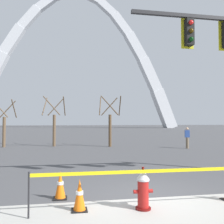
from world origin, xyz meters
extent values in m
plane|color=#474749|center=(0.00, 0.00, 0.00)|extent=(240.00, 240.00, 0.00)
cylinder|color=#5E0F0D|center=(-0.43, -0.90, 0.03)|extent=(0.36, 0.36, 0.05)
cylinder|color=maroon|center=(-0.43, -0.90, 0.36)|extent=(0.26, 0.26, 0.62)
cylinder|color=#B7B7BC|center=(-0.43, -0.90, 0.69)|extent=(0.30, 0.30, 0.04)
cone|color=#B7B7BC|center=(-0.43, -0.90, 0.82)|extent=(0.30, 0.30, 0.22)
cylinder|color=#5E0F0D|center=(-0.43, -0.90, 0.96)|extent=(0.06, 0.06, 0.06)
cylinder|color=maroon|center=(-0.61, -0.90, 0.42)|extent=(0.10, 0.09, 0.09)
cylinder|color=maroon|center=(-0.25, -0.90, 0.42)|extent=(0.10, 0.09, 0.09)
cylinder|color=maroon|center=(-0.43, -0.70, 0.33)|extent=(0.13, 0.14, 0.13)
cylinder|color=#5E0F0D|center=(-0.43, -0.62, 0.33)|extent=(0.15, 0.03, 0.15)
cylinder|color=#232326|center=(-2.98, -1.02, 0.49)|extent=(0.04, 0.04, 0.99)
cube|color=yellow|center=(-0.07, -1.03, 0.91)|extent=(5.82, 0.04, 0.08)
cube|color=black|center=(-2.36, 0.25, 0.01)|extent=(0.36, 0.36, 0.03)
cone|color=orange|center=(-2.36, 0.25, 0.38)|extent=(0.28, 0.28, 0.70)
cylinder|color=white|center=(-2.36, 0.25, 0.42)|extent=(0.17, 0.17, 0.08)
cube|color=black|center=(-1.90, -0.73, 0.01)|extent=(0.36, 0.36, 0.03)
cone|color=orange|center=(-1.90, -0.73, 0.38)|extent=(0.28, 0.28, 0.70)
cylinder|color=white|center=(-1.90, -0.73, 0.42)|extent=(0.17, 0.17, 0.08)
cube|color=gold|center=(3.21, 1.21, 5.05)|extent=(0.44, 0.03, 1.04)
cube|color=black|center=(1.81, 1.07, 5.05)|extent=(0.26, 0.24, 0.90)
cube|color=gold|center=(1.81, 1.21, 5.05)|extent=(0.44, 0.03, 1.04)
sphere|color=red|center=(1.81, 0.94, 5.33)|extent=(0.16, 0.16, 0.16)
sphere|color=#392706|center=(1.81, 0.94, 5.05)|extent=(0.16, 0.16, 0.16)
sphere|color=black|center=(1.81, 0.94, 4.77)|extent=(0.16, 0.16, 0.16)
cube|color=silver|center=(-17.68, 65.06, 24.46)|extent=(6.80, 2.70, 8.98)
cube|color=silver|center=(-13.26, 65.06, 31.04)|extent=(6.38, 2.41, 7.21)
cube|color=silver|center=(-8.84, 65.06, 35.75)|extent=(5.87, 2.12, 5.44)
cube|color=silver|center=(8.84, 65.06, 35.75)|extent=(5.87, 2.12, 5.44)
cube|color=silver|center=(13.26, 65.06, 31.04)|extent=(6.38, 2.41, 7.21)
cube|color=silver|center=(17.68, 65.06, 24.46)|extent=(6.80, 2.70, 8.98)
cube|color=silver|center=(22.10, 65.06, 15.99)|extent=(7.17, 2.99, 10.77)
cube|color=silver|center=(26.52, 65.06, 5.64)|extent=(7.51, 3.28, 12.58)
cylinder|color=brown|center=(-7.21, 14.35, 1.20)|extent=(0.24, 0.24, 2.40)
cylinder|color=brown|center=(-6.46, 14.28, 3.06)|extent=(0.21, 1.31, 1.44)
cylinder|color=brown|center=(-7.13, 15.10, 3.06)|extent=(1.31, 0.21, 1.44)
cylinder|color=brown|center=(-7.37, 13.62, 3.06)|extent=(1.30, 0.36, 1.44)
cylinder|color=brown|center=(-3.32, 14.33, 1.30)|extent=(0.24, 0.24, 2.59)
cylinder|color=brown|center=(-4.11, 14.49, 3.30)|extent=(0.35, 1.40, 1.55)
cylinder|color=brown|center=(-2.51, 14.25, 3.30)|extent=(0.22, 1.41, 1.55)
cylinder|color=brown|center=(-3.24, 15.14, 3.30)|extent=(1.41, 0.22, 1.55)
cylinder|color=brown|center=(-3.49, 13.55, 3.30)|extent=(1.39, 0.38, 1.55)
cylinder|color=brown|center=(1.16, 13.27, 1.30)|extent=(0.24, 0.24, 2.60)
cylinder|color=brown|center=(0.37, 13.43, 3.30)|extent=(0.36, 1.40, 1.55)
cylinder|color=brown|center=(1.97, 13.19, 3.30)|extent=(0.22, 1.41, 1.55)
cylinder|color=brown|center=(1.24, 14.07, 3.30)|extent=(1.41, 0.22, 1.55)
cylinder|color=brown|center=(0.99, 12.48, 3.30)|extent=(1.39, 0.38, 1.55)
cylinder|color=brown|center=(6.72, 10.97, 0.42)|extent=(0.22, 0.22, 0.84)
cube|color=#2D4C99|center=(6.72, 10.97, 1.11)|extent=(0.38, 0.28, 0.54)
sphere|color=tan|center=(6.72, 10.97, 1.49)|extent=(0.20, 0.20, 0.20)
camera|label=1|loc=(-2.16, -6.54, 2.07)|focal=39.67mm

